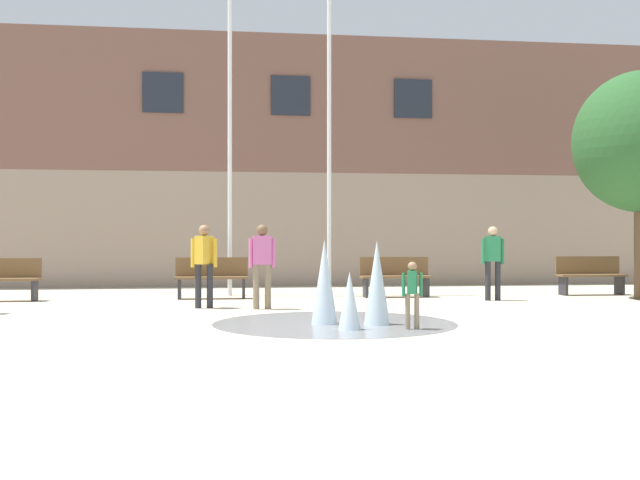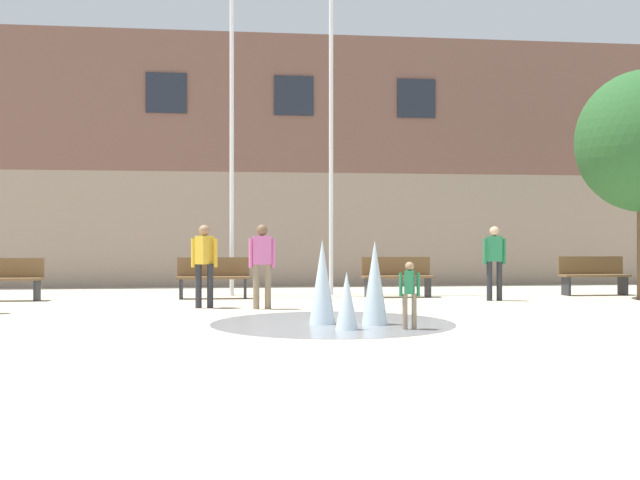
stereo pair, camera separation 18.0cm
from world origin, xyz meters
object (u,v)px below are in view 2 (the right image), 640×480
at_px(teen_by_trashcan, 204,259).
at_px(park_bench_left_of_flagpoles, 213,277).
at_px(adult_watching, 494,257).
at_px(adult_near_bench, 262,259).
at_px(child_with_pink_shirt, 410,290).
at_px(park_bench_under_left_flagpole, 397,276).
at_px(flagpole_left, 233,95).
at_px(park_bench_far_left, 4,278).
at_px(park_bench_far_right, 593,275).
at_px(flagpole_right, 332,106).

bearing_deg(teen_by_trashcan, park_bench_left_of_flagpoles, -147.81).
relative_size(park_bench_left_of_flagpoles, adult_watching, 1.01).
height_order(adult_near_bench, child_with_pink_shirt, adult_near_bench).
bearing_deg(park_bench_under_left_flagpole, adult_near_bench, -140.85).
bearing_deg(teen_by_trashcan, flagpole_left, -154.84).
height_order(park_bench_under_left_flagpole, teen_by_trashcan, teen_by_trashcan).
bearing_deg(adult_near_bench, flagpole_left, -83.61).
relative_size(park_bench_far_left, teen_by_trashcan, 1.01).
bearing_deg(teen_by_trashcan, park_bench_under_left_flagpole, 152.61).
distance_m(park_bench_far_left, park_bench_far_right, 13.29).
bearing_deg(adult_near_bench, teen_by_trashcan, -19.62).
bearing_deg(park_bench_far_right, park_bench_under_left_flagpole, -179.07).
bearing_deg(flagpole_right, adult_watching, -33.35).
relative_size(park_bench_left_of_flagpoles, child_with_pink_shirt, 1.62).
height_order(park_bench_far_left, teen_by_trashcan, teen_by_trashcan).
bearing_deg(park_bench_far_left, flagpole_right, 7.58).
distance_m(park_bench_far_right, flagpole_right, 7.33).
xyz_separation_m(teen_by_trashcan, child_with_pink_shirt, (3.10, -3.79, -0.35)).
distance_m(park_bench_far_left, adult_watching, 10.50).
height_order(park_bench_far_right, flagpole_right, flagpole_right).
bearing_deg(park_bench_under_left_flagpole, park_bench_far_left, -179.69).
bearing_deg(teen_by_trashcan, flagpole_right, 172.38).
bearing_deg(park_bench_far_right, flagpole_right, 172.20).
bearing_deg(child_with_pink_shirt, adult_watching, 169.77).
xyz_separation_m(park_bench_left_of_flagpoles, adult_near_bench, (0.98, -2.65, 0.45)).
xyz_separation_m(adult_near_bench, child_with_pink_shirt, (2.01, -3.45, -0.35)).
relative_size(park_bench_left_of_flagpoles, adult_near_bench, 1.01).
relative_size(park_bench_far_left, child_with_pink_shirt, 1.62).
bearing_deg(park_bench_far_left, child_with_pink_shirt, -38.84).
bearing_deg(park_bench_left_of_flagpoles, park_bench_under_left_flagpole, -1.08).
bearing_deg(flagpole_left, adult_near_bench, -80.99).
bearing_deg(flagpole_right, teen_by_trashcan, -132.44).
relative_size(park_bench_far_left, adult_near_bench, 1.01).
bearing_deg(flagpole_right, flagpole_left, 180.00).
distance_m(park_bench_left_of_flagpoles, teen_by_trashcan, 2.36).
distance_m(park_bench_left_of_flagpoles, child_with_pink_shirt, 6.80).
bearing_deg(park_bench_left_of_flagpoles, child_with_pink_shirt, -63.86).
bearing_deg(flagpole_left, child_with_pink_shirt, -69.70).
height_order(adult_near_bench, flagpole_right, flagpole_right).
xyz_separation_m(park_bench_far_left, park_bench_under_left_flagpole, (8.57, 0.05, 0.00)).
bearing_deg(park_bench_far_left, park_bench_under_left_flagpole, 0.31).
xyz_separation_m(park_bench_far_left, adult_near_bench, (5.41, -2.52, 0.45)).
xyz_separation_m(park_bench_left_of_flagpoles, flagpole_left, (0.43, 0.83, 4.21)).
relative_size(adult_near_bench, flagpole_right, 0.19).
xyz_separation_m(park_bench_far_right, child_with_pink_shirt, (-5.87, -6.10, 0.10)).
bearing_deg(park_bench_left_of_flagpoles, park_bench_far_left, -178.39).
distance_m(teen_by_trashcan, flagpole_right, 5.54).
bearing_deg(park_bench_far_right, adult_near_bench, -161.45).
distance_m(park_bench_far_left, flagpole_left, 6.50).
relative_size(teen_by_trashcan, flagpole_left, 0.18).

